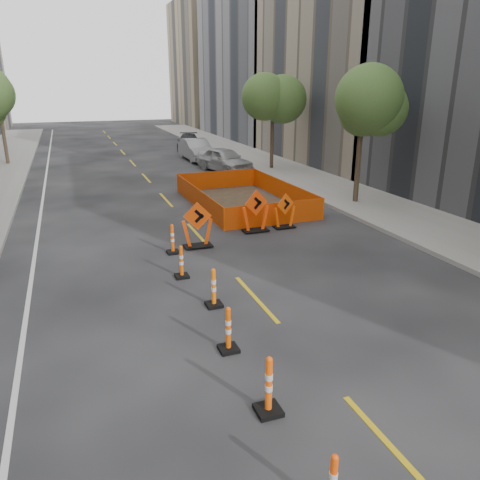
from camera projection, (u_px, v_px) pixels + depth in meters
name	position (u px, v px, depth m)	size (l,w,h in m)	color
ground_plane	(332.00, 382.00, 9.15)	(140.00, 140.00, 0.00)	black
sidewalk_right	(366.00, 201.00, 22.74)	(4.00, 90.00, 0.15)	gray
bld_right_c	(373.00, 62.00, 33.63)	(12.00, 16.00, 14.00)	gray
bld_right_d	(279.00, 36.00, 47.26)	(12.00, 18.00, 20.00)	gray
bld_right_e	(222.00, 64.00, 64.27)	(12.00, 14.00, 16.00)	tan
tree_r_b	(363.00, 107.00, 21.12)	(2.80, 2.80, 5.95)	#382B1E
tree_r_c	(273.00, 100.00, 30.01)	(2.80, 2.80, 5.95)	#382B1E
channelizer_2	(269.00, 385.00, 8.13)	(0.45, 0.45, 1.14)	#FF540A
channelizer_3	(228.00, 329.00, 10.07)	(0.41, 0.41, 1.05)	#D95109
channelizer_4	(214.00, 288.00, 12.10)	(0.42, 0.42, 1.06)	orange
channelizer_5	(181.00, 262.00, 13.92)	(0.40, 0.40, 1.01)	#DE5209
channelizer_6	(172.00, 239.00, 15.91)	(0.41, 0.41, 1.04)	#ED5309
chevron_sign_left	(197.00, 225.00, 16.40)	(1.10, 0.66, 1.66)	#FF4A0A
chevron_sign_center	(256.00, 211.00, 18.13)	(1.12, 0.67, 1.67)	#FF440A
chevron_sign_right	(285.00, 211.00, 18.63)	(0.95, 0.57, 1.43)	#F1520A
safety_fence	(242.00, 194.00, 22.45)	(4.46, 7.60, 0.95)	#FD4A0D
parked_car_near	(225.00, 160.00, 30.60)	(1.83, 4.56, 1.55)	#B2B1B3
parked_car_mid	(196.00, 150.00, 35.11)	(1.66, 4.75, 1.57)	#96969B
parked_car_far	(188.00, 142.00, 40.62)	(1.85, 4.56, 1.32)	black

